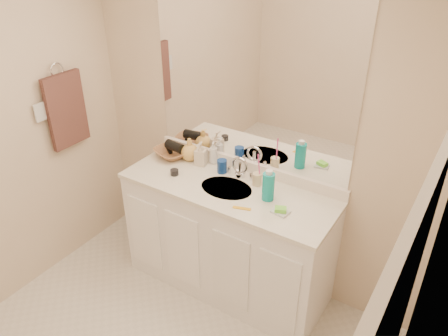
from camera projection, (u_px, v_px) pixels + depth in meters
wall_back at (249, 130)px, 3.03m from camera, size 2.60×0.02×2.40m
vanity_cabinet at (228, 239)px, 3.21m from camera, size 1.50×0.55×0.85m
countertop at (228, 188)px, 3.00m from camera, size 1.52×0.57×0.03m
backsplash at (247, 166)px, 3.16m from camera, size 1.52×0.03×0.08m
sink_basin at (226, 189)px, 2.98m from camera, size 0.37×0.37×0.02m
faucet at (240, 170)px, 3.08m from camera, size 0.02×0.02×0.11m
mirror at (250, 80)px, 2.85m from camera, size 1.48×0.01×1.20m
blue_mug at (222, 166)px, 3.13m from camera, size 0.09×0.09×0.10m
tan_cup at (257, 179)px, 2.99m from camera, size 0.07×0.07×0.09m
toothbrush at (259, 166)px, 2.93m from camera, size 0.02×0.04×0.18m
mouthwash_bottle at (268, 187)px, 2.81m from camera, size 0.09×0.09×0.19m
soap_dish at (280, 212)px, 2.72m from camera, size 0.11×0.10×0.01m
green_soap at (281, 209)px, 2.71m from camera, size 0.09×0.08×0.03m
orange_comb at (242, 208)px, 2.76m from camera, size 0.12×0.06×0.00m
dark_jar at (174, 172)px, 3.12m from camera, size 0.06×0.06×0.04m
soap_bottle_white at (214, 153)px, 3.23m from camera, size 0.09×0.09×0.17m
soap_bottle_cream at (201, 154)px, 3.21m from camera, size 0.10×0.10×0.18m
soap_bottle_yellow at (190, 149)px, 3.28m from camera, size 0.17×0.17×0.17m
wicker_basket at (173, 152)px, 3.35m from camera, size 0.34×0.34×0.07m
hair_dryer at (175, 146)px, 3.32m from camera, size 0.16×0.09×0.08m
towel_ring at (57, 70)px, 3.07m from camera, size 0.01×0.11×0.11m
hand_towel at (66, 110)px, 3.21m from camera, size 0.04×0.32×0.55m
switch_plate at (40, 112)px, 3.05m from camera, size 0.01×0.08×0.13m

